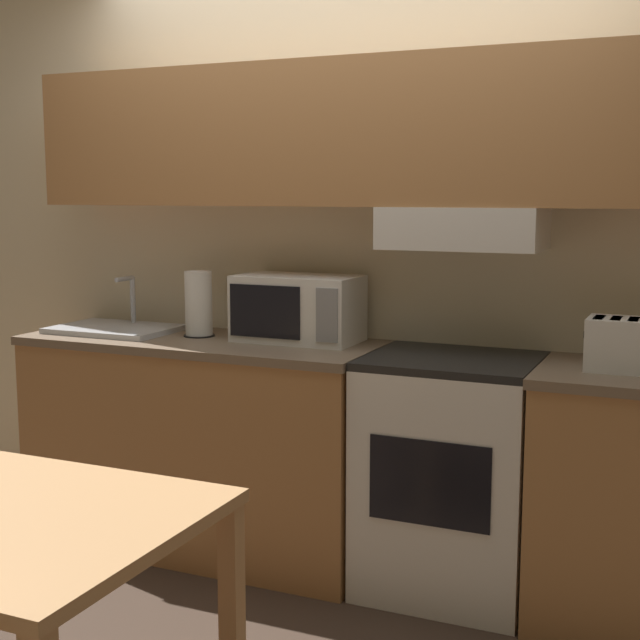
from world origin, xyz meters
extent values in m
plane|color=#3D2D23|center=(0.00, 0.00, 0.00)|extent=(16.00, 16.00, 0.00)
cube|color=beige|center=(0.00, 0.03, 1.27)|extent=(5.16, 0.05, 2.55)
cube|color=#B27A47|center=(0.00, -0.16, 1.77)|extent=(2.76, 0.32, 0.57)
cube|color=white|center=(0.48, -0.16, 1.40)|extent=(0.61, 0.34, 0.16)
cube|color=#B27A47|center=(-0.61, -0.28, 0.44)|extent=(1.53, 0.57, 0.89)
cube|color=#75604C|center=(-0.61, -0.28, 0.91)|extent=(1.55, 0.59, 0.04)
cube|color=#B27A47|center=(1.10, -0.28, 0.44)|extent=(0.56, 0.57, 0.89)
cube|color=#75604C|center=(1.10, -0.28, 0.91)|extent=(0.58, 0.59, 0.04)
cube|color=white|center=(0.48, -0.28, 0.45)|extent=(0.64, 0.55, 0.89)
cube|color=black|center=(0.48, -0.28, 0.91)|extent=(0.64, 0.55, 0.03)
cube|color=black|center=(0.48, -0.55, 0.51)|extent=(0.45, 0.01, 0.31)
cylinder|color=black|center=(0.34, -0.39, 0.92)|extent=(0.09, 0.09, 0.01)
cylinder|color=black|center=(0.63, -0.39, 0.92)|extent=(0.09, 0.09, 0.01)
cylinder|color=black|center=(0.34, -0.17, 0.92)|extent=(0.09, 0.09, 0.01)
cylinder|color=black|center=(0.63, -0.17, 0.92)|extent=(0.09, 0.09, 0.01)
cube|color=white|center=(-0.21, -0.18, 1.06)|extent=(0.51, 0.29, 0.27)
cube|color=black|center=(-0.29, -0.32, 1.06)|extent=(0.32, 0.01, 0.21)
cube|color=gray|center=(-0.01, -0.32, 1.06)|extent=(0.09, 0.01, 0.21)
cube|color=white|center=(1.09, -0.28, 1.01)|extent=(0.25, 0.19, 0.18)
cube|color=black|center=(0.97, -0.28, 1.04)|extent=(0.01, 0.02, 0.02)
cube|color=black|center=(1.01, -0.28, 1.10)|extent=(0.03, 0.13, 0.01)
cube|color=black|center=(1.07, -0.28, 1.10)|extent=(0.03, 0.13, 0.01)
cube|color=black|center=(1.12, -0.28, 1.10)|extent=(0.03, 0.13, 0.01)
cube|color=#B7BABF|center=(-1.06, -0.28, 0.94)|extent=(0.53, 0.37, 0.02)
cube|color=#4C4F54|center=(-1.06, -0.30, 0.94)|extent=(0.45, 0.28, 0.01)
cylinder|color=#B7BABF|center=(-1.06, -0.14, 1.05)|extent=(0.02, 0.02, 0.21)
cylinder|color=#B7BABF|center=(-1.06, -0.20, 1.15)|extent=(0.02, 0.12, 0.02)
cylinder|color=black|center=(-0.65, -0.24, 0.93)|extent=(0.13, 0.13, 0.01)
cylinder|color=white|center=(-0.65, -0.24, 1.07)|extent=(0.12, 0.12, 0.27)
cube|color=tan|center=(0.20, -1.47, 0.35)|extent=(0.06, 0.06, 0.70)
camera|label=1|loc=(1.36, -3.50, 1.54)|focal=50.00mm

